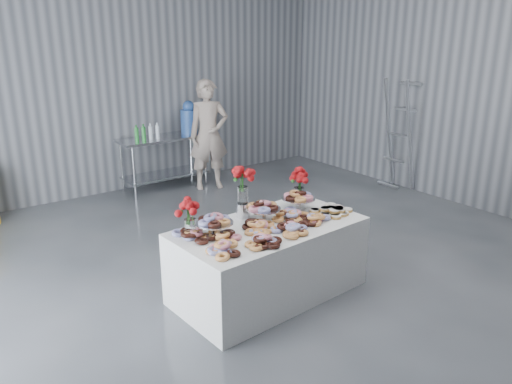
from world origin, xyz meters
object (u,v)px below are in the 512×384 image
stepladder (399,135)px  person (209,135)px  display_table (269,260)px  prep_table (164,153)px  water_jug (189,119)px

stepladder → person: bearing=141.5°
person → stepladder: stepladder is taller
display_table → stepladder: stepladder is taller
prep_table → person: 0.81m
person → prep_table: bearing=166.2°
display_table → prep_table: (0.76, 3.85, 0.24)m
prep_table → stepladder: 3.92m
display_table → person: 3.78m
display_table → person: person is taller
display_table → person: bearing=67.9°
water_jug → person: (0.15, -0.39, -0.23)m
prep_table → stepladder: bearing=-37.0°
person → stepladder: size_ratio=0.98×
display_table → water_jug: bearing=71.9°
display_table → person: size_ratio=1.04×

